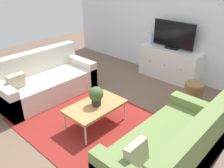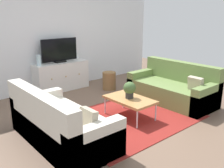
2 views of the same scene
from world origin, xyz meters
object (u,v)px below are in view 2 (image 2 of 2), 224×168
object	(u,v)px
couch_right_side	(174,89)
glass_vase	(39,60)
coffee_table	(130,100)
wicker_basket	(109,81)
flat_screen_tv	(59,51)
couch_left_side	(57,126)
tv_console	(61,76)
potted_plant	(130,89)

from	to	relation	value
couch_right_side	glass_vase	world-z (taller)	glass_vase
couch_right_side	coffee_table	distance (m)	1.39
glass_vase	wicker_basket	xyz separation A→B (m)	(1.51, -0.76, -0.61)
coffee_table	wicker_basket	world-z (taller)	wicker_basket
couch_right_side	flat_screen_tv	size ratio (longest dim) A/B	1.97
couch_left_side	glass_vase	world-z (taller)	glass_vase
flat_screen_tv	glass_vase	bearing A→B (deg)	-177.99
tv_console	flat_screen_tv	distance (m)	0.65
couch_left_side	couch_right_side	world-z (taller)	same
coffee_table	tv_console	distance (m)	2.40
coffee_table	couch_left_side	bearing A→B (deg)	179.20
coffee_table	glass_vase	size ratio (longest dim) A/B	3.73
couch_right_side	tv_console	xyz separation A→B (m)	(-1.47, 2.37, 0.07)
couch_left_side	flat_screen_tv	distance (m)	2.87
potted_plant	tv_console	world-z (taller)	tv_console
couch_right_side	glass_vase	size ratio (longest dim) A/B	7.43
tv_console	glass_vase	distance (m)	0.75
couch_left_side	couch_right_side	xyz separation A→B (m)	(2.88, 0.00, 0.00)
couch_right_side	potted_plant	distance (m)	1.41
flat_screen_tv	glass_vase	size ratio (longest dim) A/B	3.78
potted_plant	flat_screen_tv	distance (m)	2.44
tv_console	couch_right_side	bearing A→B (deg)	-58.26
couch_left_side	tv_console	distance (m)	2.76
coffee_table	tv_console	size ratio (longest dim) A/B	0.68
couch_right_side	tv_console	size ratio (longest dim) A/B	1.36
couch_right_side	tv_console	distance (m)	2.79
potted_plant	wicker_basket	size ratio (longest dim) A/B	0.69
couch_right_side	wicker_basket	size ratio (longest dim) A/B	4.16
couch_left_side	glass_vase	size ratio (longest dim) A/B	7.43
couch_right_side	potted_plant	world-z (taller)	couch_right_side
couch_right_side	coffee_table	bearing A→B (deg)	-179.14
tv_console	couch_left_side	bearing A→B (deg)	-120.76
coffee_table	potted_plant	distance (m)	0.20
couch_left_side	potted_plant	world-z (taller)	couch_left_side
tv_console	glass_vase	world-z (taller)	glass_vase
couch_left_side	tv_console	size ratio (longest dim) A/B	1.36
couch_right_side	flat_screen_tv	world-z (taller)	flat_screen_tv
flat_screen_tv	glass_vase	xyz separation A→B (m)	(-0.57, -0.02, -0.17)
couch_left_side	wicker_basket	xyz separation A→B (m)	(2.36, 1.61, -0.06)
wicker_basket	couch_right_side	bearing A→B (deg)	-71.95
potted_plant	flat_screen_tv	bearing A→B (deg)	92.13
coffee_table	tv_console	bearing A→B (deg)	91.96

